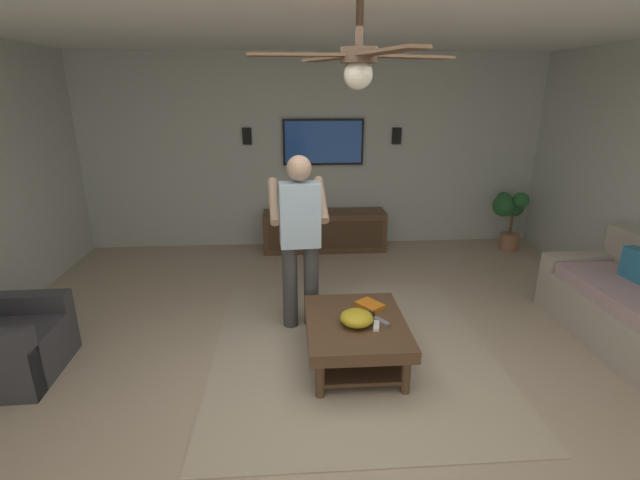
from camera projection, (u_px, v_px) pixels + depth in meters
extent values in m
plane|color=tan|center=(344.00, 397.00, 3.38)|extent=(8.56, 8.56, 0.00)
cube|color=#B2B7AD|center=(315.00, 152.00, 6.38)|extent=(0.10, 6.59, 2.66)
cube|color=tan|center=(351.00, 349.00, 3.99)|extent=(2.65, 2.39, 0.01)
cube|color=#A89E8E|center=(640.00, 328.00, 3.94)|extent=(1.90, 0.84, 0.42)
cube|color=#A89E8E|center=(581.00, 280.00, 4.73)|extent=(0.18, 0.84, 0.58)
cube|color=#AD8D91|center=(638.00, 300.00, 3.85)|extent=(1.50, 0.60, 0.12)
cube|color=#38383D|center=(5.00, 353.00, 3.59)|extent=(0.82, 0.82, 0.40)
cube|color=#38383D|center=(24.00, 324.00, 3.87)|extent=(0.18, 0.80, 0.56)
cube|color=#513823|center=(356.00, 326.00, 3.69)|extent=(1.00, 0.80, 0.10)
cylinder|color=#513823|center=(383.00, 321.00, 4.17)|extent=(0.07, 0.07, 0.30)
cylinder|color=#513823|center=(314.00, 324.00, 4.13)|extent=(0.07, 0.07, 0.30)
cylinder|color=#513823|center=(406.00, 376.00, 3.38)|extent=(0.07, 0.07, 0.30)
cylinder|color=#513823|center=(320.00, 380.00, 3.34)|extent=(0.07, 0.07, 0.30)
cube|color=#452F1E|center=(355.00, 353.00, 3.77)|extent=(0.88, 0.68, 0.03)
cube|color=#513823|center=(324.00, 231.00, 6.41)|extent=(0.44, 1.70, 0.55)
cube|color=#412C1C|center=(326.00, 236.00, 6.20)|extent=(0.01, 1.56, 0.39)
cube|color=black|center=(323.00, 142.00, 6.25)|extent=(0.05, 1.11, 0.62)
cube|color=blue|center=(323.00, 142.00, 6.23)|extent=(0.01, 1.05, 0.56)
cylinder|color=#3F3F3F|center=(311.00, 286.00, 4.30)|extent=(0.14, 0.14, 0.82)
cylinder|color=#3F3F3F|center=(290.00, 287.00, 4.27)|extent=(0.14, 0.14, 0.82)
cube|color=silver|center=(300.00, 215.00, 4.06)|extent=(0.25, 0.38, 0.58)
sphere|color=tan|center=(299.00, 168.00, 3.93)|extent=(0.22, 0.22, 0.22)
cylinder|color=tan|center=(321.00, 200.00, 4.23)|extent=(0.48, 0.12, 0.37)
cylinder|color=tan|center=(274.00, 201.00, 4.17)|extent=(0.48, 0.12, 0.37)
cube|color=white|center=(296.00, 206.00, 4.42)|extent=(0.04, 0.05, 0.16)
cylinder|color=#9E6B4C|center=(509.00, 241.00, 6.47)|extent=(0.26, 0.26, 0.22)
cylinder|color=brown|center=(512.00, 222.00, 6.38)|extent=(0.04, 0.04, 0.37)
sphere|color=#235B2D|center=(504.00, 199.00, 6.33)|extent=(0.20, 0.20, 0.20)
sphere|color=#235B2D|center=(521.00, 200.00, 6.16)|extent=(0.22, 0.22, 0.22)
sphere|color=#235B2D|center=(517.00, 206.00, 6.31)|extent=(0.20, 0.20, 0.20)
sphere|color=#235B2D|center=(504.00, 205.00, 6.33)|extent=(0.32, 0.32, 0.32)
sphere|color=#235B2D|center=(515.00, 207.00, 6.37)|extent=(0.25, 0.25, 0.25)
ellipsoid|color=gold|center=(357.00, 318.00, 3.59)|extent=(0.26, 0.26, 0.12)
cube|color=white|center=(376.00, 326.00, 3.57)|extent=(0.16, 0.08, 0.02)
cube|color=black|center=(365.00, 313.00, 3.77)|extent=(0.08, 0.16, 0.02)
cube|color=slate|center=(382.00, 322.00, 3.63)|extent=(0.15, 0.12, 0.02)
cube|color=orange|center=(370.00, 305.00, 3.90)|extent=(0.27, 0.26, 0.04)
sphere|color=orange|center=(305.00, 205.00, 6.24)|extent=(0.22, 0.22, 0.22)
cube|color=black|center=(397.00, 136.00, 6.30)|extent=(0.06, 0.12, 0.22)
cube|color=black|center=(247.00, 136.00, 6.17)|extent=(0.06, 0.12, 0.22)
cylinder|color=#4C3828|center=(359.00, 27.00, 2.41)|extent=(0.04, 0.04, 0.28)
cylinder|color=#4C3828|center=(359.00, 55.00, 2.46)|extent=(0.20, 0.20, 0.08)
sphere|color=silver|center=(358.00, 75.00, 2.49)|extent=(0.16, 0.16, 0.16)
cube|color=brown|center=(330.00, 58.00, 2.73)|extent=(0.56, 0.33, 0.02)
cube|color=brown|center=(300.00, 55.00, 2.43)|extent=(0.13, 0.56, 0.02)
cube|color=brown|center=(388.00, 51.00, 2.17)|extent=(0.57, 0.28, 0.02)
cube|color=brown|center=(409.00, 57.00, 2.58)|extent=(0.30, 0.57, 0.02)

